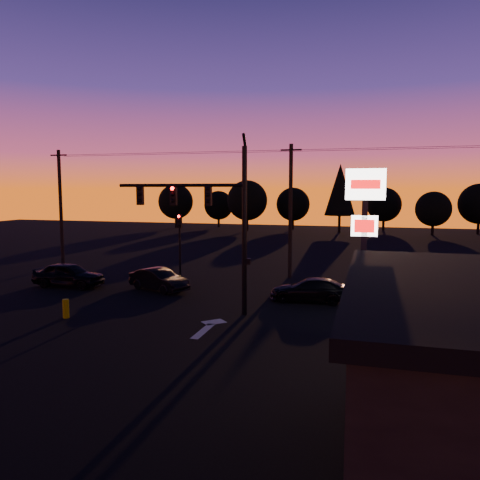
# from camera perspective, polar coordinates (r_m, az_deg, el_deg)

# --- Properties ---
(ground) EXTENTS (120.00, 120.00, 0.00)m
(ground) POSITION_cam_1_polar(r_m,az_deg,el_deg) (19.62, -6.92, -11.69)
(ground) COLOR black
(ground) RESTS_ON ground
(lane_arrow) EXTENTS (1.20, 3.10, 0.01)m
(lane_arrow) POSITION_cam_1_polar(r_m,az_deg,el_deg) (20.92, -3.85, -10.49)
(lane_arrow) COLOR beige
(lane_arrow) RESTS_ON ground
(traffic_signal_mast) EXTENTS (6.79, 0.52, 8.58)m
(traffic_signal_mast) POSITION_cam_1_polar(r_m,az_deg,el_deg) (22.46, -3.40, 3.46)
(traffic_signal_mast) COLOR black
(traffic_signal_mast) RESTS_ON ground
(secondary_signal) EXTENTS (0.30, 0.31, 4.35)m
(secondary_signal) POSITION_cam_1_polar(r_m,az_deg,el_deg) (31.35, -7.37, 0.41)
(secondary_signal) COLOR black
(secondary_signal) RESTS_ON ground
(pylon_sign) EXTENTS (1.50, 0.28, 6.80)m
(pylon_sign) POSITION_cam_1_polar(r_m,az_deg,el_deg) (18.74, 14.95, 2.64)
(pylon_sign) COLOR black
(pylon_sign) RESTS_ON ground
(utility_pole_0) EXTENTS (1.40, 0.26, 9.00)m
(utility_pole_0) POSITION_cam_1_polar(r_m,az_deg,el_deg) (38.93, -21.01, 3.73)
(utility_pole_0) COLOR black
(utility_pole_0) RESTS_ON ground
(utility_pole_1) EXTENTS (1.40, 0.26, 9.00)m
(utility_pole_1) POSITION_cam_1_polar(r_m,az_deg,el_deg) (31.67, 6.17, 3.62)
(utility_pole_1) COLOR black
(utility_pole_1) RESTS_ON ground
(power_wires) EXTENTS (36.00, 1.22, 0.07)m
(power_wires) POSITION_cam_1_polar(r_m,az_deg,el_deg) (31.74, 6.26, 10.81)
(power_wires) COLOR black
(power_wires) RESTS_ON ground
(bollard) EXTENTS (0.30, 0.30, 0.89)m
(bollard) POSITION_cam_1_polar(r_m,az_deg,el_deg) (23.59, -20.46, -7.84)
(bollard) COLOR #B2AD00
(bollard) RESTS_ON ground
(tree_0) EXTENTS (5.36, 5.36, 6.74)m
(tree_0) POSITION_cam_1_polar(r_m,az_deg,el_deg) (73.32, -7.84, 4.66)
(tree_0) COLOR black
(tree_0) RESTS_ON ground
(tree_1) EXTENTS (4.54, 4.54, 5.71)m
(tree_1) POSITION_cam_1_polar(r_m,az_deg,el_deg) (74.00, -2.63, 4.24)
(tree_1) COLOR black
(tree_1) RESTS_ON ground
(tree_2) EXTENTS (5.77, 5.78, 7.26)m
(tree_2) POSITION_cam_1_polar(r_m,az_deg,el_deg) (67.47, 0.89, 4.85)
(tree_2) COLOR black
(tree_2) RESTS_ON ground
(tree_3) EXTENTS (4.95, 4.95, 6.22)m
(tree_3) POSITION_cam_1_polar(r_m,az_deg,el_deg) (70.15, 6.49, 4.35)
(tree_3) COLOR black
(tree_3) RESTS_ON ground
(tree_4) EXTENTS (4.18, 4.18, 9.50)m
(tree_4) POSITION_cam_1_polar(r_m,az_deg,el_deg) (66.34, 12.10, 6.03)
(tree_4) COLOR black
(tree_4) RESTS_ON ground
(tree_5) EXTENTS (4.95, 4.95, 6.22)m
(tree_5) POSITION_cam_1_polar(r_m,az_deg,el_deg) (71.26, 17.15, 4.14)
(tree_5) COLOR black
(tree_5) RESTS_ON ground
(tree_6) EXTENTS (4.54, 4.54, 5.71)m
(tree_6) POSITION_cam_1_polar(r_m,az_deg,el_deg) (65.72, 22.51, 3.52)
(tree_6) COLOR black
(tree_6) RESTS_ON ground
(tree_7) EXTENTS (5.36, 5.36, 6.74)m
(tree_7) POSITION_cam_1_polar(r_m,az_deg,el_deg) (69.61, 27.16, 3.95)
(tree_7) COLOR black
(tree_7) RESTS_ON ground
(car_left) EXTENTS (4.42, 1.83, 1.50)m
(car_left) POSITION_cam_1_polar(r_m,az_deg,el_deg) (30.85, -20.17, -3.99)
(car_left) COLOR black
(car_left) RESTS_ON ground
(car_mid) EXTENTS (4.19, 2.82, 1.31)m
(car_mid) POSITION_cam_1_polar(r_m,az_deg,el_deg) (28.35, -9.87, -4.77)
(car_mid) COLOR black
(car_mid) RESTS_ON ground
(car_right) EXTENTS (4.38, 1.92, 1.25)m
(car_right) POSITION_cam_1_polar(r_m,az_deg,el_deg) (25.55, 8.55, -6.02)
(car_right) COLOR black
(car_right) RESTS_ON ground
(suv_parked) EXTENTS (3.59, 5.81, 1.50)m
(suv_parked) POSITION_cam_1_polar(r_m,az_deg,el_deg) (16.70, 24.37, -12.74)
(suv_parked) COLOR black
(suv_parked) RESTS_ON ground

